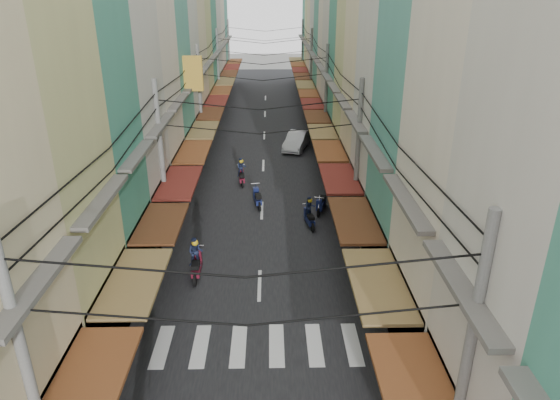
{
  "coord_description": "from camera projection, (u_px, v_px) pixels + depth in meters",
  "views": [
    {
      "loc": [
        0.53,
        -20.74,
        12.18
      ],
      "look_at": [
        1.0,
        2.78,
        2.06
      ],
      "focal_mm": 32.0,
      "sensor_mm": 36.0,
      "label": 1
    }
  ],
  "objects": [
    {
      "name": "crosswalk",
      "position": [
        258.0,
        345.0,
        18.33
      ],
      "size": [
        7.55,
        2.4,
        0.01
      ],
      "color": "silver",
      "rests_on": "ground"
    },
    {
      "name": "road",
      "position": [
        264.0,
        142.0,
        42.22
      ],
      "size": [
        10.0,
        80.0,
        0.02
      ],
      "primitive_type": "cube",
      "color": "black",
      "rests_on": "ground"
    },
    {
      "name": "utility_poles",
      "position": [
        262.0,
        72.0,
        35.03
      ],
      "size": [
        10.2,
        66.13,
        8.2
      ],
      "color": "slate",
      "rests_on": "ground"
    },
    {
      "name": "moving_scooters",
      "position": [
        258.0,
        213.0,
        27.75
      ],
      "size": [
        6.77,
        13.41,
        1.96
      ],
      "color": "black",
      "rests_on": "ground"
    },
    {
      "name": "parked_scooters",
      "position": [
        368.0,
        315.0,
        19.32
      ],
      "size": [
        13.15,
        13.76,
        0.97
      ],
      "color": "black",
      "rests_on": "ground"
    },
    {
      "name": "pedestrians",
      "position": [
        181.0,
        217.0,
        26.22
      ],
      "size": [
        11.65,
        26.34,
        2.18
      ],
      "color": "black",
      "rests_on": "ground"
    },
    {
      "name": "bicycle",
      "position": [
        403.0,
        237.0,
        26.23
      ],
      "size": [
        1.73,
        1.0,
        1.12
      ],
      "primitive_type": "imported",
      "rotation": [
        0.0,
        0.0,
        1.82
      ],
      "color": "black",
      "rests_on": "ground"
    },
    {
      "name": "sidewalk_left",
      "position": [
        187.0,
        142.0,
        42.09
      ],
      "size": [
        3.0,
        80.0,
        0.06
      ],
      "primitive_type": "cube",
      "color": "slate",
      "rests_on": "ground"
    },
    {
      "name": "white_car",
      "position": [
        297.0,
        149.0,
        40.48
      ],
      "size": [
        5.23,
        3.22,
        1.72
      ],
      "primitive_type": "imported",
      "rotation": [
        0.0,
        0.0,
        -0.29
      ],
      "color": "silver",
      "rests_on": "ground"
    },
    {
      "name": "building_row_right",
      "position": [
        373.0,
        28.0,
        35.38
      ],
      "size": [
        7.8,
        68.98,
        22.59
      ],
      "color": "#3F8B71",
      "rests_on": "ground"
    },
    {
      "name": "building_row_left",
      "position": [
        149.0,
        23.0,
        35.05
      ],
      "size": [
        7.8,
        67.67,
        23.7
      ],
      "color": "beige",
      "rests_on": "ground"
    },
    {
      "name": "traffic_sign",
      "position": [
        369.0,
        217.0,
        23.22
      ],
      "size": [
        0.1,
        0.68,
        3.09
      ],
      "color": "slate",
      "rests_on": "ground"
    },
    {
      "name": "market_umbrella",
      "position": [
        422.0,
        240.0,
        21.76
      ],
      "size": [
        2.13,
        2.13,
        2.25
      ],
      "color": "#B2B2B7",
      "rests_on": "ground"
    },
    {
      "name": "sidewalk_right",
      "position": [
        341.0,
        141.0,
        42.33
      ],
      "size": [
        3.0,
        80.0,
        0.06
      ],
      "primitive_type": "cube",
      "color": "slate",
      "rests_on": "ground"
    },
    {
      "name": "ground",
      "position": [
        260.0,
        263.0,
        23.85
      ],
      "size": [
        160.0,
        160.0,
        0.0
      ],
      "primitive_type": "plane",
      "color": "slate",
      "rests_on": "ground"
    }
  ]
}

